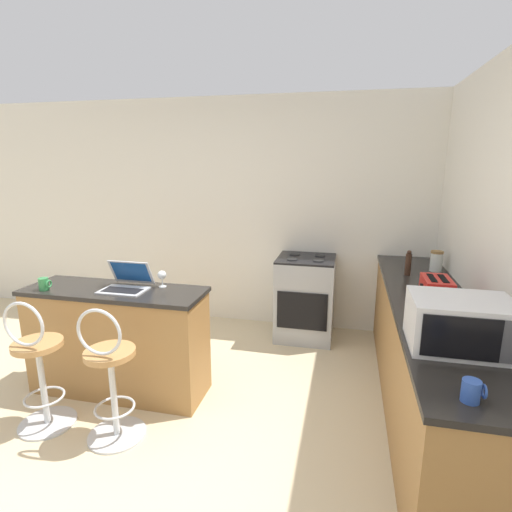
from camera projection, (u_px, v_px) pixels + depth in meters
The scene contains 15 objects.
ground_plane at pixel (140, 455), 2.64m from camera, with size 20.00×20.00×0.00m, color beige.
wall_back at pixel (237, 214), 4.66m from camera, with size 12.00×0.06×2.60m.
breakfast_bar at pixel (118, 340), 3.30m from camera, with size 1.48×0.49×0.90m.
counter_right at pixel (427, 357), 3.02m from camera, with size 0.61×2.94×0.90m.
bar_stool_near at pixel (39, 369), 2.83m from camera, with size 0.40×0.40×0.99m.
bar_stool_far at pixel (110, 378), 2.71m from camera, with size 0.40×0.40×0.99m.
laptop at pixel (127, 282), 3.19m from camera, with size 0.36×0.31×0.22m.
microwave at pixel (460, 324), 2.16m from camera, with size 0.53×0.41×0.28m.
toaster at pixel (436, 291), 2.84m from camera, with size 0.21×0.30×0.20m.
stove_range at pixel (305, 298), 4.34m from camera, with size 0.61×0.59×0.91m.
wine_glass_tall at pixel (162, 276), 3.23m from camera, with size 0.07×0.07×0.14m.
mug_blue at pixel (472, 391), 1.69m from camera, with size 0.10×0.08×0.10m.
pepper_mill at pixel (408, 263), 3.57m from camera, with size 0.05×0.05×0.23m.
storage_jar at pixel (436, 261), 3.70m from camera, with size 0.11×0.11×0.19m.
mug_green at pixel (44, 284), 3.16m from camera, with size 0.09×0.08×0.10m.
Camera 1 is at (1.26, -2.03, 1.89)m, focal length 28.00 mm.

